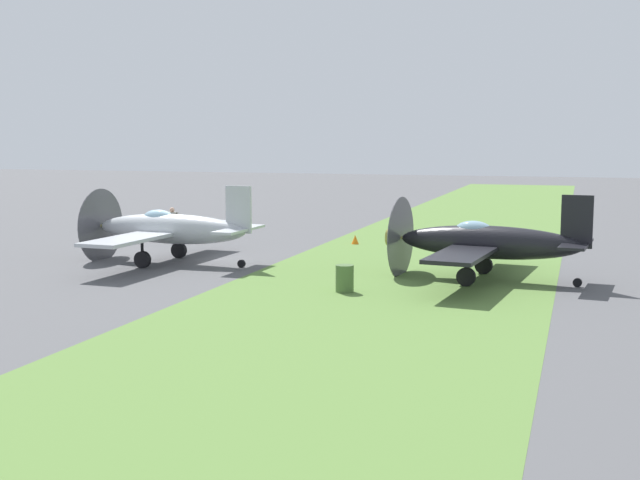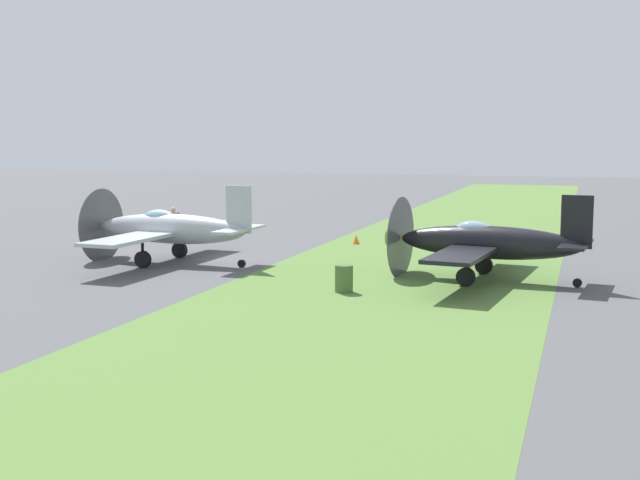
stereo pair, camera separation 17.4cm
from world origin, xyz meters
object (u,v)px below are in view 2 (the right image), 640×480
object	(u,v)px
airplane_lead	(168,229)
runway_marker_cone	(356,240)
airplane_wingman	(485,242)
ground_crew_chief	(174,224)
fuel_drum	(344,279)

from	to	relation	value
airplane_lead	runway_marker_cone	size ratio (longest dim) A/B	21.29
airplane_lead	airplane_wingman	xyz separation A→B (m)	(-0.12, -12.63, -0.03)
airplane_lead	ground_crew_chief	bearing A→B (deg)	28.85
runway_marker_cone	airplane_lead	bearing A→B (deg)	145.28
ground_crew_chief	runway_marker_cone	bearing A→B (deg)	143.68
ground_crew_chief	fuel_drum	distance (m)	14.82
airplane_lead	ground_crew_chief	world-z (taller)	airplane_lead
airplane_lead	runway_marker_cone	world-z (taller)	airplane_lead
ground_crew_chief	runway_marker_cone	xyz separation A→B (m)	(2.37, -8.47, -0.69)
airplane_lead	runway_marker_cone	distance (m)	9.91
airplane_wingman	runway_marker_cone	size ratio (longest dim) A/B	20.98
airplane_wingman	runway_marker_cone	distance (m)	10.86
airplane_lead	ground_crew_chief	xyz separation A→B (m)	(5.72, 2.87, -0.49)
fuel_drum	runway_marker_cone	world-z (taller)	fuel_drum
fuel_drum	airplane_lead	bearing A→B (deg)	66.16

